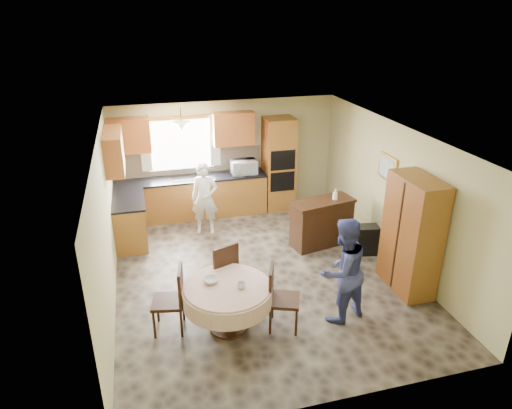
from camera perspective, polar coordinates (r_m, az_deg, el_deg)
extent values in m
cube|color=brown|center=(8.22, 0.68, -8.49)|extent=(5.00, 6.00, 0.01)
cube|color=white|center=(7.21, 0.77, 8.60)|extent=(5.00, 6.00, 0.01)
cube|color=tan|center=(10.36, -3.78, 6.06)|extent=(5.00, 0.02, 2.50)
cube|color=tan|center=(5.19, 9.94, -13.69)|extent=(5.00, 0.02, 2.50)
cube|color=tan|center=(7.41, -18.25, -2.52)|extent=(0.02, 6.00, 2.50)
cube|color=tan|center=(8.59, 16.99, 1.27)|extent=(0.02, 6.00, 2.50)
cube|color=white|center=(10.10, -9.42, 7.41)|extent=(1.40, 0.03, 1.10)
cube|color=white|center=(10.00, -13.70, 7.19)|extent=(0.22, 0.02, 1.15)
cube|color=white|center=(10.14, -5.16, 7.98)|extent=(0.22, 0.02, 1.15)
cube|color=#AC782D|center=(10.24, -7.99, 0.83)|extent=(3.30, 0.60, 0.88)
cube|color=black|center=(10.07, -8.13, 3.24)|extent=(3.30, 0.64, 0.04)
cube|color=#AC782D|center=(9.37, -15.45, -2.08)|extent=(0.60, 1.20, 0.88)
cube|color=black|center=(9.18, -15.76, 0.51)|extent=(0.64, 1.20, 0.04)
cube|color=#CDB390|center=(10.25, -8.43, 5.25)|extent=(3.30, 0.02, 0.55)
cube|color=#BC6D2F|center=(9.85, -15.58, 8.31)|extent=(0.85, 0.33, 0.72)
cube|color=#BC6D2F|center=(10.05, -2.84, 9.45)|extent=(0.90, 0.33, 0.72)
cube|color=#BC6D2F|center=(8.86, -17.35, 6.43)|extent=(0.33, 1.20, 0.72)
cube|color=#AC782D|center=(10.41, 2.83, 5.07)|extent=(0.66, 0.62, 2.12)
cube|color=black|center=(10.06, 3.40, 5.54)|extent=(0.56, 0.01, 0.45)
cube|color=black|center=(10.23, 3.33, 2.87)|extent=(0.56, 0.01, 0.45)
cone|color=beige|center=(9.51, -9.30, 9.65)|extent=(0.36, 0.36, 0.18)
cube|color=#3A2410|center=(9.02, 8.19, -2.42)|extent=(1.31, 0.75, 0.88)
cube|color=black|center=(8.93, 13.65, -4.29)|extent=(0.46, 0.36, 0.57)
cube|color=#AC782D|center=(7.77, 18.87, -3.63)|extent=(0.51, 1.02, 1.95)
cylinder|color=#3A2410|center=(6.79, -3.54, -12.89)|extent=(0.19, 0.19, 0.67)
cylinder|color=#3A2410|center=(6.98, -3.48, -14.96)|extent=(0.57, 0.57, 0.04)
cylinder|color=beige|center=(6.57, -3.63, -10.27)|extent=(1.23, 1.23, 0.05)
cylinder|color=beige|center=(6.65, -3.60, -11.21)|extent=(1.29, 1.29, 0.26)
cube|color=#3A2410|center=(6.79, -10.96, -11.85)|extent=(0.52, 0.52, 0.05)
cube|color=#3A2410|center=(6.61, -9.40, -9.82)|extent=(0.12, 0.42, 0.53)
cylinder|color=#3A2410|center=(6.78, -12.30, -14.65)|extent=(0.04, 0.04, 0.45)
cylinder|color=#3A2410|center=(6.79, -9.01, -14.29)|extent=(0.04, 0.04, 0.45)
cylinder|color=#3A2410|center=(7.09, -12.50, -12.78)|extent=(0.04, 0.04, 0.45)
cylinder|color=#3A2410|center=(7.10, -9.38, -12.44)|extent=(0.04, 0.04, 0.45)
cube|color=#3A2410|center=(7.32, -4.55, -8.46)|extent=(0.59, 0.59, 0.05)
cube|color=#3A2410|center=(7.01, -3.76, -7.17)|extent=(0.42, 0.19, 0.54)
cylinder|color=#3A2410|center=(7.27, -5.74, -11.15)|extent=(0.04, 0.04, 0.47)
cylinder|color=#3A2410|center=(7.33, -2.67, -10.74)|extent=(0.04, 0.04, 0.47)
cylinder|color=#3A2410|center=(7.59, -6.24, -9.51)|extent=(0.04, 0.04, 0.47)
cylinder|color=#3A2410|center=(7.65, -3.31, -9.14)|extent=(0.04, 0.04, 0.47)
cube|color=#3A2410|center=(6.74, 3.57, -11.84)|extent=(0.56, 0.56, 0.05)
cube|color=#3A2410|center=(6.59, 1.91, -9.78)|extent=(0.19, 0.40, 0.51)
cylinder|color=#3A2410|center=(6.70, 2.48, -14.66)|extent=(0.04, 0.04, 0.44)
cylinder|color=#3A2410|center=(6.79, 5.55, -14.11)|extent=(0.04, 0.04, 0.44)
cylinder|color=#3A2410|center=(6.98, 1.55, -12.85)|extent=(0.04, 0.04, 0.44)
cylinder|color=#3A2410|center=(7.07, 4.50, -12.36)|extent=(0.04, 0.04, 0.44)
cube|color=gold|center=(8.67, 16.16, 4.44)|extent=(0.05, 0.56, 0.46)
cube|color=silver|center=(8.66, 15.99, 4.43)|extent=(0.01, 0.46, 0.36)
imported|color=silver|center=(10.16, -1.54, 4.71)|extent=(0.57, 0.39, 0.31)
imported|color=silver|center=(9.36, -6.43, 0.76)|extent=(0.61, 0.47, 1.51)
imported|color=navy|center=(6.83, 10.75, -8.13)|extent=(0.95, 0.84, 1.64)
imported|color=#B2B2B2|center=(8.71, 6.30, 0.07)|extent=(0.26, 0.26, 0.05)
imported|color=silver|center=(8.88, 9.86, 1.11)|extent=(0.11, 0.11, 0.27)
imported|color=#B2B2B2|center=(6.48, -1.85, -10.07)|extent=(0.14, 0.14, 0.09)
imported|color=#B2B2B2|center=(6.63, -5.66, -9.41)|extent=(0.23, 0.23, 0.07)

